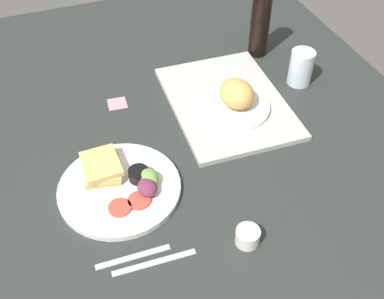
# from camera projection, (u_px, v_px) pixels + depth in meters

# --- Properties ---
(ground_plane) EXTENTS (1.90, 1.50, 0.03)m
(ground_plane) POSITION_uv_depth(u_px,v_px,m) (179.00, 162.00, 1.26)
(ground_plane) COLOR #282D2B
(serving_tray) EXTENTS (0.46, 0.35, 0.02)m
(serving_tray) POSITION_uv_depth(u_px,v_px,m) (227.00, 102.00, 1.41)
(serving_tray) COLOR #B2B2AD
(serving_tray) RESTS_ON ground_plane
(bread_plate_near) EXTENTS (0.22, 0.22, 0.09)m
(bread_plate_near) POSITION_uv_depth(u_px,v_px,m) (235.00, 99.00, 1.35)
(bread_plate_near) COLOR white
(bread_plate_near) RESTS_ON serving_tray
(plate_with_salad) EXTENTS (0.31, 0.31, 0.05)m
(plate_with_salad) POSITION_uv_depth(u_px,v_px,m) (120.00, 184.00, 1.16)
(plate_with_salad) COLOR white
(plate_with_salad) RESTS_ON ground_plane
(drinking_glass) EXTENTS (0.07, 0.07, 0.11)m
(drinking_glass) POSITION_uv_depth(u_px,v_px,m) (301.00, 67.00, 1.45)
(drinking_glass) COLOR silver
(drinking_glass) RESTS_ON ground_plane
(soda_bottle) EXTENTS (0.06, 0.06, 0.24)m
(soda_bottle) POSITION_uv_depth(u_px,v_px,m) (260.00, 22.00, 1.53)
(soda_bottle) COLOR black
(soda_bottle) RESTS_ON ground_plane
(espresso_cup) EXTENTS (0.06, 0.06, 0.04)m
(espresso_cup) POSITION_uv_depth(u_px,v_px,m) (248.00, 236.00, 1.05)
(espresso_cup) COLOR silver
(espresso_cup) RESTS_ON ground_plane
(fork) EXTENTS (0.02, 0.17, 0.01)m
(fork) POSITION_uv_depth(u_px,v_px,m) (133.00, 257.00, 1.03)
(fork) COLOR #B7B7BC
(fork) RESTS_ON ground_plane
(knife) EXTENTS (0.02, 0.19, 0.01)m
(knife) POSITION_uv_depth(u_px,v_px,m) (154.00, 262.00, 1.02)
(knife) COLOR #B7B7BC
(knife) RESTS_ON ground_plane
(sticky_note) EXTENTS (0.06, 0.06, 0.00)m
(sticky_note) POSITION_uv_depth(u_px,v_px,m) (117.00, 103.00, 1.41)
(sticky_note) COLOR pink
(sticky_note) RESTS_ON ground_plane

